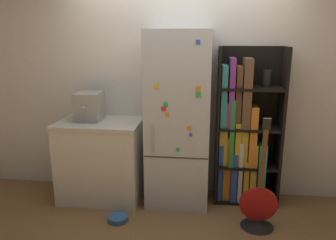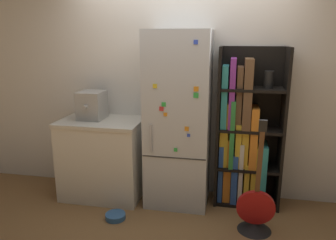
# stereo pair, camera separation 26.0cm
# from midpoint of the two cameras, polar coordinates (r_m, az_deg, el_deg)

# --- Properties ---
(ground_plane) EXTENTS (16.00, 16.00, 0.00)m
(ground_plane) POSITION_cam_midpoint_polar(r_m,az_deg,el_deg) (3.81, -0.56, -14.86)
(ground_plane) COLOR olive
(wall_back) EXTENTS (8.00, 0.05, 2.60)m
(wall_back) POSITION_cam_midpoint_polar(r_m,az_deg,el_deg) (3.84, 0.34, 5.96)
(wall_back) COLOR white
(wall_back) RESTS_ON ground_plane
(refrigerator) EXTENTS (0.69, 0.59, 1.93)m
(refrigerator) POSITION_cam_midpoint_polar(r_m,az_deg,el_deg) (3.60, -0.25, -0.01)
(refrigerator) COLOR silver
(refrigerator) RESTS_ON ground_plane
(bookshelf) EXTENTS (0.71, 0.36, 1.76)m
(bookshelf) POSITION_cam_midpoint_polar(r_m,az_deg,el_deg) (3.75, 10.80, -2.74)
(bookshelf) COLOR black
(bookshelf) RESTS_ON ground_plane
(kitchen_counter) EXTENTS (0.94, 0.64, 0.93)m
(kitchen_counter) POSITION_cam_midpoint_polar(r_m,az_deg,el_deg) (3.94, -13.39, -6.77)
(kitchen_counter) COLOR silver
(kitchen_counter) RESTS_ON ground_plane
(espresso_machine) EXTENTS (0.28, 0.37, 0.32)m
(espresso_machine) POSITION_cam_midpoint_polar(r_m,az_deg,el_deg) (3.85, -15.43, 2.29)
(espresso_machine) COLOR #A5A39E
(espresso_machine) RESTS_ON kitchen_counter
(guitar) EXTENTS (0.37, 0.33, 1.16)m
(guitar) POSITION_cam_midpoint_polar(r_m,az_deg,el_deg) (3.46, 13.26, -15.27)
(guitar) COLOR black
(guitar) RESTS_ON ground_plane
(pet_bowl) EXTENTS (0.21, 0.21, 0.06)m
(pet_bowl) POSITION_cam_midpoint_polar(r_m,az_deg,el_deg) (3.60, -10.86, -16.44)
(pet_bowl) COLOR #3366A5
(pet_bowl) RESTS_ON ground_plane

